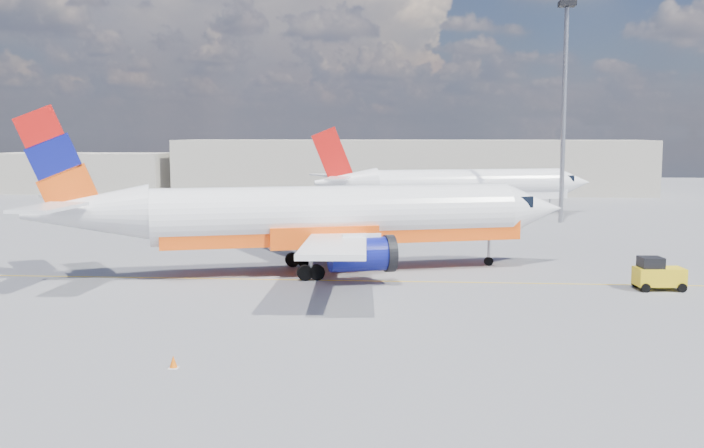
# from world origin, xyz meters

# --- Properties ---
(ground) EXTENTS (240.00, 240.00, 0.00)m
(ground) POSITION_xyz_m (0.00, 0.00, 0.00)
(ground) COLOR slate
(ground) RESTS_ON ground
(taxi_line) EXTENTS (70.00, 0.15, 0.01)m
(taxi_line) POSITION_xyz_m (0.00, 3.00, 0.01)
(taxi_line) COLOR yellow
(taxi_line) RESTS_ON ground
(terminal_main) EXTENTS (70.00, 14.00, 8.00)m
(terminal_main) POSITION_xyz_m (5.00, 75.00, 4.00)
(terminal_main) COLOR #BAB2A0
(terminal_main) RESTS_ON ground
(terminal_annex) EXTENTS (26.00, 10.00, 6.00)m
(terminal_annex) POSITION_xyz_m (-45.00, 72.00, 3.00)
(terminal_annex) COLOR #BAB2A0
(terminal_annex) RESTS_ON ground
(main_jet) EXTENTS (35.60, 27.07, 10.79)m
(main_jet) POSITION_xyz_m (-0.52, 5.72, 3.60)
(main_jet) COLOR white
(main_jet) RESTS_ON ground
(second_jet) EXTENTS (32.14, 24.50, 9.72)m
(second_jet) POSITION_xyz_m (10.73, 42.50, 3.24)
(second_jet) COLOR white
(second_jet) RESTS_ON ground
(gse_tug) EXTENTS (2.83, 1.89, 1.93)m
(gse_tug) POSITION_xyz_m (19.66, 1.58, 0.91)
(gse_tug) COLOR black
(gse_tug) RESTS_ON ground
(traffic_cone) EXTENTS (0.36, 0.36, 0.50)m
(traffic_cone) POSITION_xyz_m (-3.62, -15.51, 0.25)
(traffic_cone) COLOR white
(traffic_cone) RESTS_ON ground
(floodlight_mast) EXTENTS (1.60, 1.60, 21.96)m
(floodlight_mast) POSITION_xyz_m (20.48, 36.24, 13.16)
(floodlight_mast) COLOR gray
(floodlight_mast) RESTS_ON ground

